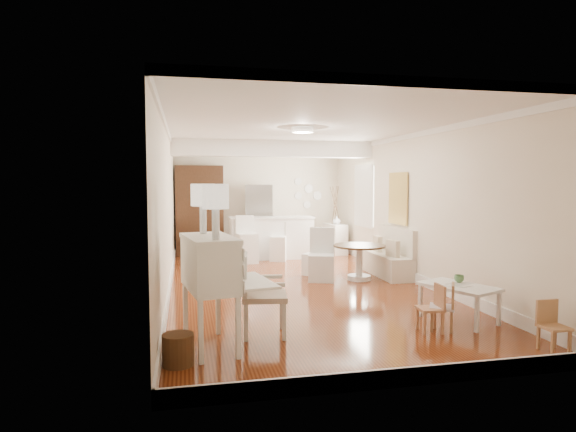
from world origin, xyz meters
name	(u,v)px	position (x,y,z in m)	size (l,w,h in m)	color
room	(294,176)	(0.04, 0.32, 1.98)	(9.00, 9.04, 2.82)	brown
secretary_bureau	(210,292)	(-1.70, -3.06, 0.64)	(1.00, 1.02, 1.28)	white
gustavian_armchair	(264,295)	(-1.03, -2.74, 0.50)	(0.58, 0.58, 1.00)	beige
wicker_basket	(178,350)	(-2.05, -3.52, 0.16)	(0.32, 0.32, 0.32)	#4E2F18
kids_table	(458,303)	(1.63, -2.69, 0.24)	(0.59, 0.98, 0.49)	white
kids_chair_a	(430,308)	(1.02, -3.05, 0.30)	(0.29, 0.29, 0.61)	#AE744F
kids_chair_b	(442,306)	(1.20, -3.02, 0.31)	(0.30, 0.30, 0.61)	#9C6D47
kids_chair_c	(554,326)	(2.01, -3.98, 0.28)	(0.27, 0.27, 0.57)	tan
banquette	(387,251)	(1.99, 0.50, 0.49)	(0.52, 1.60, 0.98)	silver
dining_table	(359,262)	(1.29, 0.19, 0.34)	(0.99, 0.99, 0.68)	#442B16
slip_chair_near	(322,255)	(0.56, 0.27, 0.50)	(0.47, 0.49, 1.00)	silver
slip_chair_far	(315,254)	(0.60, 0.85, 0.43)	(0.41, 0.42, 0.86)	white
breakfast_counter	(271,238)	(0.10, 3.10, 0.52)	(2.05, 0.65, 1.03)	white
bar_stool_left	(247,240)	(-0.57, 2.56, 0.55)	(0.44, 0.44, 1.10)	white
bar_stool_right	(278,241)	(0.20, 2.72, 0.47)	(0.37, 0.37, 0.93)	white
pantry_cabinet	(199,210)	(-1.60, 4.18, 1.15)	(1.20, 0.60, 2.30)	#381E11
fridge	(272,219)	(0.30, 4.15, 0.90)	(0.75, 0.65, 1.80)	silver
sideboard	(335,239)	(1.88, 3.56, 0.39)	(0.36, 0.82, 0.78)	silver
pencil_cup	(459,279)	(1.74, -2.53, 0.54)	(0.13, 0.13, 0.10)	#558A50
branch_vase	(337,220)	(1.91, 3.52, 0.89)	(0.20, 0.20, 0.21)	silver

